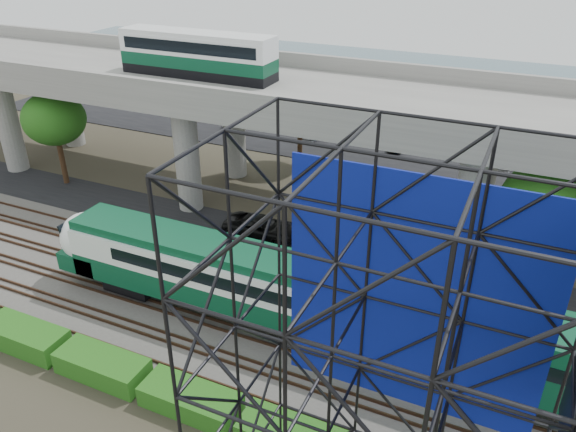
% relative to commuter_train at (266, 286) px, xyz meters
% --- Properties ---
extents(ground, '(140.00, 140.00, 0.00)m').
position_rel_commuter_train_xyz_m(ground, '(-1.65, -2.00, -2.88)').
color(ground, '#474233').
rests_on(ground, ground).
extents(ballast_bed, '(90.00, 12.00, 0.20)m').
position_rel_commuter_train_xyz_m(ballast_bed, '(-1.65, 0.00, -2.78)').
color(ballast_bed, slate).
rests_on(ballast_bed, ground).
extents(service_road, '(90.00, 5.00, 0.08)m').
position_rel_commuter_train_xyz_m(service_road, '(-1.65, 8.50, -2.84)').
color(service_road, black).
rests_on(service_road, ground).
extents(parking_lot, '(90.00, 18.00, 0.08)m').
position_rel_commuter_train_xyz_m(parking_lot, '(-1.65, 32.00, -2.84)').
color(parking_lot, black).
rests_on(parking_lot, ground).
extents(harbor_water, '(140.00, 40.00, 0.03)m').
position_rel_commuter_train_xyz_m(harbor_water, '(-1.65, 54.00, -2.87)').
color(harbor_water, '#405E69').
rests_on(harbor_water, ground).
extents(rail_tracks, '(90.00, 9.52, 0.16)m').
position_rel_commuter_train_xyz_m(rail_tracks, '(-1.65, -0.00, -2.60)').
color(rail_tracks, '#472D1E').
rests_on(rail_tracks, ballast_bed).
extents(commuter_train, '(29.30, 3.06, 4.30)m').
position_rel_commuter_train_xyz_m(commuter_train, '(0.00, 0.00, 0.00)').
color(commuter_train, black).
rests_on(commuter_train, rail_tracks).
extents(overpass, '(80.00, 12.00, 12.40)m').
position_rel_commuter_train_xyz_m(overpass, '(-2.44, 14.00, 5.33)').
color(overpass, '#9E9B93').
rests_on(overpass, ground).
extents(scaffold_tower, '(9.36, 6.36, 15.00)m').
position_rel_commuter_train_xyz_m(scaffold_tower, '(8.65, -9.98, 4.59)').
color(scaffold_tower, black).
rests_on(scaffold_tower, ground).
extents(hedge_strip, '(34.60, 1.80, 1.20)m').
position_rel_commuter_train_xyz_m(hedge_strip, '(-0.64, -6.30, -2.32)').
color(hedge_strip, '#1B5714').
rests_on(hedge_strip, ground).
extents(trees, '(40.94, 16.94, 7.69)m').
position_rel_commuter_train_xyz_m(trees, '(-6.32, 14.17, 2.69)').
color(trees, '#382314').
rests_on(trees, ground).
extents(suv, '(5.42, 2.72, 1.47)m').
position_rel_commuter_train_xyz_m(suv, '(-4.72, 8.71, -2.07)').
color(suv, black).
rests_on(suv, service_road).
extents(parked_cars, '(35.00, 9.63, 1.28)m').
position_rel_commuter_train_xyz_m(parked_cars, '(-2.15, 31.69, -2.20)').
color(parked_cars, silver).
rests_on(parked_cars, parking_lot).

